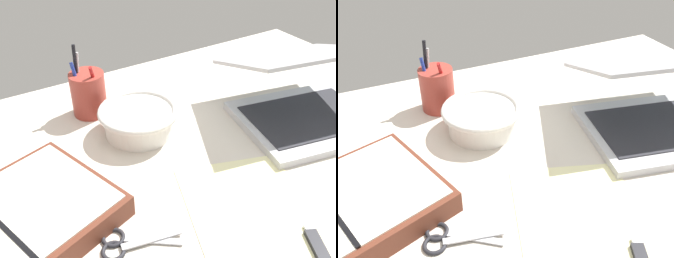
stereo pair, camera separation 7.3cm
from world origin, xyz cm
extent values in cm
cube|color=beige|center=(0.00, 0.00, 1.00)|extent=(140.00, 100.00, 2.00)
cube|color=#B7B7BC|center=(32.08, 2.10, 2.90)|extent=(35.22, 30.08, 1.80)
cube|color=#232328|center=(32.08, 2.10, 3.92)|extent=(30.21, 22.65, 0.24)
cube|color=#B7B7BC|center=(33.71, 10.03, 15.27)|extent=(34.99, 28.97, 8.88)
cube|color=silver|center=(33.62, 9.59, 15.11)|extent=(32.07, 26.07, 7.62)
cylinder|color=silver|center=(-2.85, 19.13, 4.76)|extent=(14.95, 14.95, 5.52)
torus|color=silver|center=(-2.85, 19.13, 7.52)|extent=(17.59, 17.59, 1.41)
cylinder|color=#9E382D|center=(-9.03, 32.33, 7.21)|extent=(8.08, 8.08, 10.43)
cylinder|color=black|center=(-10.81, 33.66, 10.98)|extent=(1.79, 2.12, 15.98)
cylinder|color=#233899|center=(-11.17, 31.75, 9.29)|extent=(1.75, 4.38, 12.30)
cylinder|color=#B21E1E|center=(-7.56, 30.66, 9.12)|extent=(3.21, 2.94, 12.11)
cylinder|color=#B7B7BC|center=(-10.60, 33.90, 9.94)|extent=(2.64, 2.65, 13.85)
cube|color=silver|center=(-26.89, 6.28, 6.34)|extent=(21.99, 25.11, 0.30)
cube|color=#B7B7BC|center=(-15.08, -8.39, 2.60)|extent=(9.89, 3.19, 0.30)
cube|color=#B7B7BC|center=(-15.08, -8.39, 2.30)|extent=(8.69, 6.74, 0.30)
torus|color=#232328|center=(-21.15, -7.12, 2.30)|extent=(3.90, 3.90, 0.70)
torus|color=#232328|center=(-20.11, -4.76, 2.30)|extent=(3.90, 3.90, 0.70)
cube|color=#F4EFB2|center=(2.33, -13.00, 2.08)|extent=(29.32, 34.13, 0.16)
cube|color=silver|center=(7.85, -19.74, 2.50)|extent=(1.60, 1.60, 0.60)
camera|label=1|loc=(-32.77, -42.33, 51.03)|focal=40.00mm
camera|label=2|loc=(-26.35, -45.72, 51.03)|focal=40.00mm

